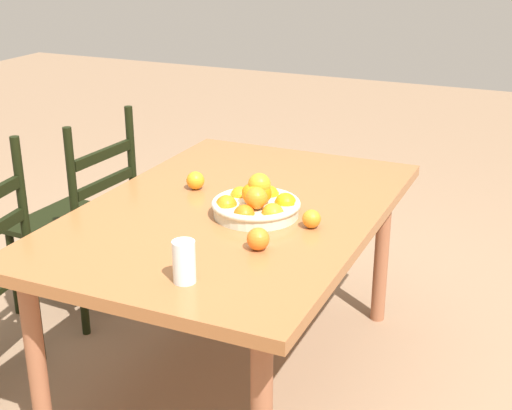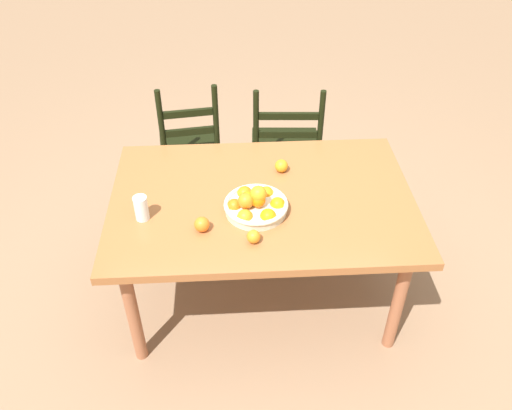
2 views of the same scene
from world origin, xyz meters
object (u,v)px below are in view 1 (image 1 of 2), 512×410
chair_near_window (81,222)px  fruit_bowl (256,204)px  dining_table (234,225)px  orange_loose_2 (195,180)px  drinking_glass (184,262)px  orange_loose_0 (258,239)px  orange_loose_1 (312,219)px

chair_near_window → fruit_bowl: bearing=78.7°
dining_table → chair_near_window: size_ratio=1.65×
orange_loose_2 → drinking_glass: size_ratio=0.56×
orange_loose_0 → drinking_glass: 0.31m
dining_table → orange_loose_2: orange_loose_2 is taller
chair_near_window → orange_loose_0: (-0.52, -1.11, 0.33)m
orange_loose_0 → orange_loose_1: size_ratio=1.14×
chair_near_window → orange_loose_2: (-0.10, -0.66, 0.32)m
orange_loose_0 → orange_loose_1: orange_loose_0 is taller
dining_table → chair_near_window: bearing=76.0°
orange_loose_0 → drinking_glass: drinking_glass is taller
dining_table → orange_loose_2: 0.27m
dining_table → drinking_glass: 0.62m
fruit_bowl → chair_near_window: bearing=75.3°
orange_loose_0 → orange_loose_1: (0.24, -0.09, -0.00)m
orange_loose_0 → orange_loose_1: 0.26m
orange_loose_0 → orange_loose_1: bearing=-21.4°
fruit_bowl → orange_loose_2: size_ratio=4.47×
orange_loose_1 → orange_loose_0: bearing=158.6°
dining_table → orange_loose_2: size_ratio=21.78×
fruit_bowl → orange_loose_2: (0.16, 0.33, -0.01)m
drinking_glass → dining_table: bearing=12.3°
fruit_bowl → orange_loose_2: 0.37m
dining_table → chair_near_window: chair_near_window is taller
dining_table → orange_loose_1: size_ratio=24.02×
orange_loose_0 → chair_near_window: bearing=65.0°
orange_loose_1 → drinking_glass: (-0.53, 0.20, 0.03)m
orange_loose_2 → orange_loose_1: bearing=-108.2°
orange_loose_2 → fruit_bowl: bearing=-115.6°
chair_near_window → fruit_bowl: chair_near_window is taller
orange_loose_1 → orange_loose_2: bearing=71.8°
orange_loose_2 → drinking_glass: 0.79m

